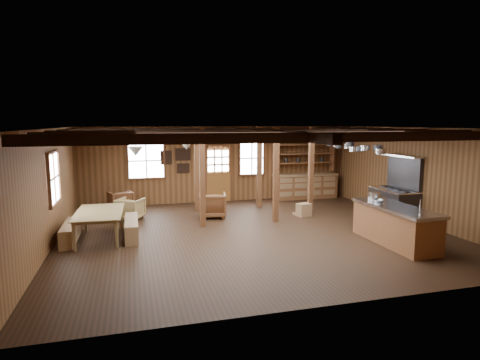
# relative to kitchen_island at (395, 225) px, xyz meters

# --- Properties ---
(room) EXTENTS (10.04, 9.04, 2.84)m
(room) POSITION_rel_kitchen_island_xyz_m (-3.03, 1.86, 0.92)
(room) COLOR black
(room) RESTS_ON ground
(ceiling_joists) EXTENTS (9.80, 8.82, 0.18)m
(ceiling_joists) POSITION_rel_kitchen_island_xyz_m (-3.03, 2.04, 2.20)
(ceiling_joists) COLOR black
(ceiling_joists) RESTS_ON ceiling
(timber_posts) EXTENTS (3.95, 2.35, 2.80)m
(timber_posts) POSITION_rel_kitchen_island_xyz_m (-2.51, 3.94, 0.92)
(timber_posts) COLOR #422412
(timber_posts) RESTS_ON floor
(back_door) EXTENTS (1.02, 0.08, 2.15)m
(back_door) POSITION_rel_kitchen_island_xyz_m (-3.03, 6.31, 0.40)
(back_door) COLOR brown
(back_door) RESTS_ON floor
(window_back_left) EXTENTS (1.32, 0.06, 1.32)m
(window_back_left) POSITION_rel_kitchen_island_xyz_m (-5.63, 6.32, 1.12)
(window_back_left) COLOR white
(window_back_left) RESTS_ON wall_back
(window_back_right) EXTENTS (1.02, 0.06, 1.32)m
(window_back_right) POSITION_rel_kitchen_island_xyz_m (-1.73, 6.32, 1.12)
(window_back_right) COLOR white
(window_back_right) RESTS_ON wall_back
(window_left) EXTENTS (0.14, 1.24, 1.32)m
(window_left) POSITION_rel_kitchen_island_xyz_m (-7.99, 2.36, 1.12)
(window_left) COLOR white
(window_left) RESTS_ON wall_back
(notice_boards) EXTENTS (1.08, 0.03, 0.90)m
(notice_boards) POSITION_rel_kitchen_island_xyz_m (-4.53, 6.31, 1.16)
(notice_boards) COLOR beige
(notice_boards) RESTS_ON wall_back
(back_counter) EXTENTS (2.55, 0.60, 2.45)m
(back_counter) POSITION_rel_kitchen_island_xyz_m (0.37, 6.06, 0.12)
(back_counter) COLOR brown
(back_counter) RESTS_ON floor
(pendant_lamps) EXTENTS (1.86, 2.36, 0.66)m
(pendant_lamps) POSITION_rel_kitchen_island_xyz_m (-5.28, 2.86, 1.77)
(pendant_lamps) COLOR #2E2E30
(pendant_lamps) RESTS_ON ceiling
(pot_rack) EXTENTS (0.42, 3.00, 0.45)m
(pot_rack) POSITION_rel_kitchen_island_xyz_m (0.08, 2.10, 1.78)
(pot_rack) COLOR #2E2E30
(pot_rack) RESTS_ON ceiling
(kitchen_island) EXTENTS (0.92, 2.51, 1.20)m
(kitchen_island) POSITION_rel_kitchen_island_xyz_m (0.00, 0.00, 0.00)
(kitchen_island) COLOR brown
(kitchen_island) RESTS_ON floor
(step_stool) EXTENTS (0.52, 0.42, 0.41)m
(step_stool) POSITION_rel_kitchen_island_xyz_m (-0.94, 3.25, -0.27)
(step_stool) COLOR olive
(step_stool) RESTS_ON floor
(commercial_range) EXTENTS (0.82, 1.60, 1.97)m
(commercial_range) POSITION_rel_kitchen_island_xyz_m (1.61, 2.20, 0.16)
(commercial_range) COLOR #2E2E30
(commercial_range) RESTS_ON floor
(dining_table) EXTENTS (1.21, 2.08, 0.72)m
(dining_table) POSITION_rel_kitchen_island_xyz_m (-6.93, 2.30, -0.12)
(dining_table) COLOR olive
(dining_table) RESTS_ON floor
(bench_wall) EXTENTS (0.31, 1.64, 0.45)m
(bench_wall) POSITION_rel_kitchen_island_xyz_m (-7.68, 2.30, -0.25)
(bench_wall) COLOR olive
(bench_wall) RESTS_ON floor
(bench_aisle) EXTENTS (0.32, 1.72, 0.47)m
(bench_aisle) POSITION_rel_kitchen_island_xyz_m (-6.20, 2.30, -0.24)
(bench_aisle) COLOR olive
(bench_aisle) RESTS_ON floor
(armchair_a) EXTENTS (0.91, 0.93, 0.67)m
(armchair_a) POSITION_rel_kitchen_island_xyz_m (-6.55, 5.63, -0.14)
(armchair_a) COLOR #5B331B
(armchair_a) RESTS_ON floor
(armchair_b) EXTENTS (0.96, 0.98, 0.77)m
(armchair_b) POSITION_rel_kitchen_island_xyz_m (-3.75, 3.89, -0.09)
(armchair_b) COLOR brown
(armchair_b) RESTS_ON floor
(armchair_c) EXTENTS (0.97, 0.98, 0.67)m
(armchair_c) POSITION_rel_kitchen_island_xyz_m (-6.23, 4.26, -0.15)
(armchair_c) COLOR olive
(armchair_c) RESTS_ON floor
(counter_pot) EXTENTS (0.33, 0.33, 0.20)m
(counter_pot) POSITION_rel_kitchen_island_xyz_m (-0.01, 0.88, 0.56)
(counter_pot) COLOR silver
(counter_pot) RESTS_ON kitchen_island
(bowl) EXTENTS (0.32, 0.32, 0.06)m
(bowl) POSITION_rel_kitchen_island_xyz_m (-0.11, 0.54, 0.49)
(bowl) COLOR silver
(bowl) RESTS_ON kitchen_island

